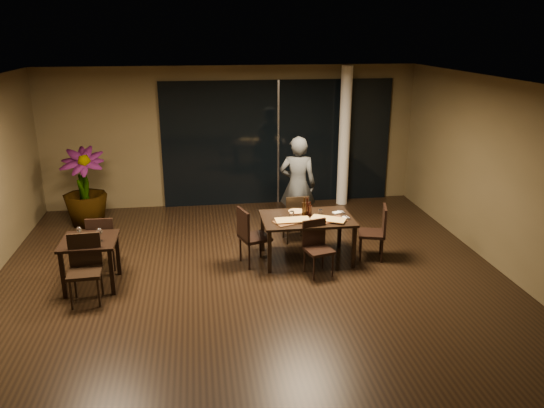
{
  "coord_description": "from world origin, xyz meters",
  "views": [
    {
      "loc": [
        -0.75,
        -7.28,
        3.72
      ],
      "look_at": [
        0.4,
        0.68,
        1.05
      ],
      "focal_mm": 35.0,
      "sensor_mm": 36.0,
      "label": 1
    }
  ],
  "objects_px": {
    "chair_side_far": "(102,240)",
    "chair_main_near": "(317,244)",
    "chair_main_right": "(377,229)",
    "bottle_b": "(310,209)",
    "side_table": "(90,248)",
    "diner": "(298,185)",
    "bottle_c": "(307,207)",
    "chair_main_left": "(250,234)",
    "bottle_a": "(304,207)",
    "chair_side_near": "(85,265)",
    "potted_plant": "(84,187)",
    "chair_main_far": "(296,216)",
    "main_table": "(307,222)"
  },
  "relations": [
    {
      "from": "bottle_a",
      "to": "side_table",
      "type": "bearing_deg",
      "value": -170.33
    },
    {
      "from": "chair_main_right",
      "to": "chair_side_near",
      "type": "xyz_separation_m",
      "value": [
        -4.57,
        -0.81,
        0.03
      ]
    },
    {
      "from": "side_table",
      "to": "bottle_a",
      "type": "bearing_deg",
      "value": 9.67
    },
    {
      "from": "chair_side_near",
      "to": "bottle_c",
      "type": "xyz_separation_m",
      "value": [
        3.42,
        1.03,
        0.36
      ]
    },
    {
      "from": "potted_plant",
      "to": "bottle_b",
      "type": "height_order",
      "value": "potted_plant"
    },
    {
      "from": "chair_main_left",
      "to": "bottle_b",
      "type": "xyz_separation_m",
      "value": [
        1.02,
        0.13,
        0.33
      ]
    },
    {
      "from": "bottle_c",
      "to": "diner",
      "type": "bearing_deg",
      "value": 86.93
    },
    {
      "from": "chair_main_left",
      "to": "bottle_b",
      "type": "height_order",
      "value": "bottle_b"
    },
    {
      "from": "potted_plant",
      "to": "bottle_a",
      "type": "bearing_deg",
      "value": -29.39
    },
    {
      "from": "bottle_b",
      "to": "bottle_c",
      "type": "distance_m",
      "value": 0.07
    },
    {
      "from": "chair_main_far",
      "to": "diner",
      "type": "distance_m",
      "value": 0.67
    },
    {
      "from": "chair_side_near",
      "to": "bottle_b",
      "type": "distance_m",
      "value": 3.61
    },
    {
      "from": "chair_side_near",
      "to": "bottle_b",
      "type": "bearing_deg",
      "value": 12.96
    },
    {
      "from": "chair_main_far",
      "to": "chair_side_near",
      "type": "relative_size",
      "value": 0.92
    },
    {
      "from": "chair_main_far",
      "to": "bottle_c",
      "type": "relative_size",
      "value": 2.9
    },
    {
      "from": "chair_main_right",
      "to": "chair_side_far",
      "type": "xyz_separation_m",
      "value": [
        -4.49,
        0.2,
        -0.01
      ]
    },
    {
      "from": "chair_side_far",
      "to": "chair_main_near",
      "type": "bearing_deg",
      "value": 171.38
    },
    {
      "from": "chair_main_far",
      "to": "bottle_c",
      "type": "bearing_deg",
      "value": 91.34
    },
    {
      "from": "diner",
      "to": "bottle_b",
      "type": "relative_size",
      "value": 7.44
    },
    {
      "from": "chair_main_far",
      "to": "chair_main_left",
      "type": "distance_m",
      "value": 1.26
    },
    {
      "from": "chair_main_right",
      "to": "chair_main_near",
      "type": "bearing_deg",
      "value": -54.11
    },
    {
      "from": "chair_main_near",
      "to": "chair_side_near",
      "type": "distance_m",
      "value": 3.47
    },
    {
      "from": "bottle_a",
      "to": "chair_main_right",
      "type": "bearing_deg",
      "value": -9.34
    },
    {
      "from": "diner",
      "to": "bottle_c",
      "type": "relative_size",
      "value": 6.02
    },
    {
      "from": "chair_main_left",
      "to": "bottle_c",
      "type": "distance_m",
      "value": 1.06
    },
    {
      "from": "bottle_b",
      "to": "chair_main_left",
      "type": "bearing_deg",
      "value": -172.75
    },
    {
      "from": "chair_main_left",
      "to": "diner",
      "type": "distance_m",
      "value": 1.75
    },
    {
      "from": "side_table",
      "to": "chair_main_left",
      "type": "xyz_separation_m",
      "value": [
        2.44,
        0.42,
        -0.08
      ]
    },
    {
      "from": "chair_side_near",
      "to": "diner",
      "type": "bearing_deg",
      "value": 29.42
    },
    {
      "from": "side_table",
      "to": "bottle_a",
      "type": "relative_size",
      "value": 2.49
    },
    {
      "from": "chair_main_right",
      "to": "bottle_b",
      "type": "relative_size",
      "value": 3.71
    },
    {
      "from": "chair_main_far",
      "to": "chair_main_left",
      "type": "relative_size",
      "value": 0.92
    },
    {
      "from": "chair_main_left",
      "to": "bottle_a",
      "type": "height_order",
      "value": "bottle_a"
    },
    {
      "from": "chair_main_far",
      "to": "side_table",
      "type": "bearing_deg",
      "value": 17.24
    },
    {
      "from": "chair_side_far",
      "to": "chair_side_near",
      "type": "height_order",
      "value": "chair_side_near"
    },
    {
      "from": "main_table",
      "to": "chair_side_far",
      "type": "bearing_deg",
      "value": 178.8
    },
    {
      "from": "diner",
      "to": "side_table",
      "type": "bearing_deg",
      "value": 40.51
    },
    {
      "from": "main_table",
      "to": "side_table",
      "type": "xyz_separation_m",
      "value": [
        -3.4,
        -0.5,
        -0.05
      ]
    },
    {
      "from": "chair_main_near",
      "to": "diner",
      "type": "distance_m",
      "value": 1.86
    },
    {
      "from": "side_table",
      "to": "diner",
      "type": "height_order",
      "value": "diner"
    },
    {
      "from": "chair_main_right",
      "to": "bottle_b",
      "type": "bearing_deg",
      "value": -83.23
    },
    {
      "from": "diner",
      "to": "potted_plant",
      "type": "distance_m",
      "value": 4.19
    },
    {
      "from": "side_table",
      "to": "chair_side_near",
      "type": "xyz_separation_m",
      "value": [
        0.0,
        -0.43,
        -0.08
      ]
    },
    {
      "from": "side_table",
      "to": "bottle_a",
      "type": "xyz_separation_m",
      "value": [
        3.36,
        0.57,
        0.29
      ]
    },
    {
      "from": "diner",
      "to": "bottle_a",
      "type": "bearing_deg",
      "value": 97.85
    },
    {
      "from": "bottle_a",
      "to": "chair_side_near",
      "type": "bearing_deg",
      "value": -163.33
    },
    {
      "from": "main_table",
      "to": "diner",
      "type": "xyz_separation_m",
      "value": [
        0.08,
        1.27,
        0.25
      ]
    },
    {
      "from": "main_table",
      "to": "chair_side_far",
      "type": "xyz_separation_m",
      "value": [
        -3.32,
        0.07,
        -0.17
      ]
    },
    {
      "from": "side_table",
      "to": "diner",
      "type": "xyz_separation_m",
      "value": [
        3.48,
        1.77,
        0.31
      ]
    },
    {
      "from": "chair_main_left",
      "to": "potted_plant",
      "type": "bearing_deg",
      "value": 34.07
    }
  ]
}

